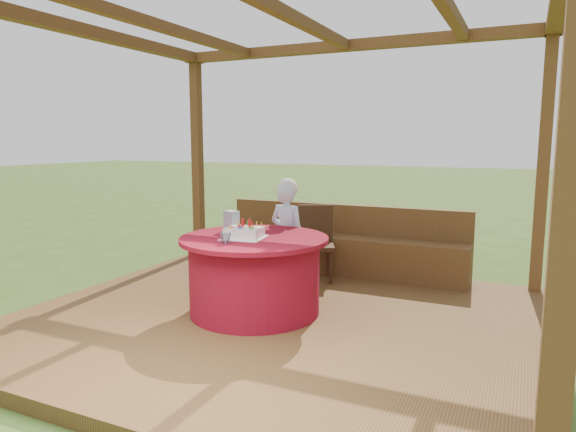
% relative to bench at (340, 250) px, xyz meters
% --- Properties ---
extents(ground, '(60.00, 60.00, 0.00)m').
position_rel_bench_xyz_m(ground, '(0.00, -1.72, -0.38)').
color(ground, '#33501A').
rests_on(ground, ground).
extents(deck, '(4.50, 4.00, 0.12)m').
position_rel_bench_xyz_m(deck, '(0.00, -1.72, -0.32)').
color(deck, brown).
rests_on(deck, ground).
extents(pergola, '(4.50, 4.00, 2.72)m').
position_rel_bench_xyz_m(pergola, '(0.00, -1.72, 2.02)').
color(pergola, brown).
rests_on(pergola, deck).
extents(bench, '(3.00, 0.42, 0.80)m').
position_rel_bench_xyz_m(bench, '(0.00, 0.00, 0.00)').
color(bench, brown).
rests_on(bench, deck).
extents(table, '(1.35, 1.35, 0.71)m').
position_rel_bench_xyz_m(table, '(-0.22, -1.72, 0.10)').
color(table, maroon).
rests_on(table, deck).
extents(chair, '(0.52, 0.52, 0.84)m').
position_rel_bench_xyz_m(chair, '(-0.15, -0.39, 0.19)').
color(chair, '#382312').
rests_on(chair, deck).
extents(elderly_woman, '(0.47, 0.36, 1.19)m').
position_rel_bench_xyz_m(elderly_woman, '(-0.22, -1.00, 0.34)').
color(elderly_woman, '#ABD1FF').
rests_on(elderly_woman, deck).
extents(birthday_cake, '(0.41, 0.41, 0.17)m').
position_rel_bench_xyz_m(birthday_cake, '(-0.27, -1.81, 0.49)').
color(birthday_cake, white).
rests_on(birthday_cake, table).
extents(gift_bag, '(0.17, 0.14, 0.20)m').
position_rel_bench_xyz_m(gift_bag, '(-0.54, -1.58, 0.55)').
color(gift_bag, '#C881B3').
rests_on(gift_bag, table).
extents(drinking_glass, '(0.12, 0.12, 0.09)m').
position_rel_bench_xyz_m(drinking_glass, '(-0.29, -2.09, 0.49)').
color(drinking_glass, white).
rests_on(drinking_glass, table).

